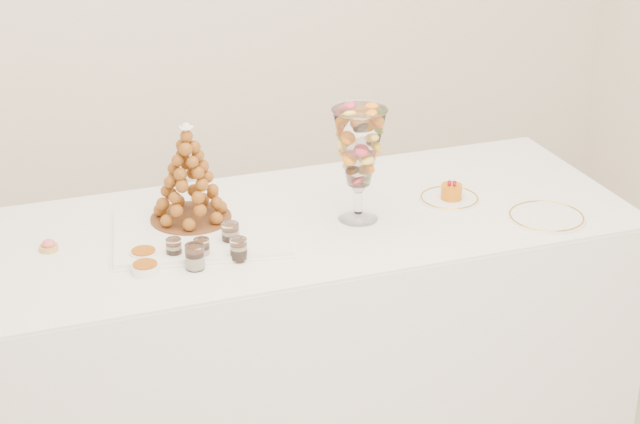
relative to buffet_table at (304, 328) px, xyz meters
name	(u,v)px	position (x,y,z in m)	size (l,w,h in m)	color
buffet_table	(304,328)	(0.00, 0.00, 0.00)	(2.20, 0.90, 0.83)	white
lace_tray	(200,233)	(-0.35, 0.00, 0.43)	(0.54, 0.41, 0.02)	white
macaron_vase	(359,149)	(0.17, -0.06, 0.66)	(0.17, 0.17, 0.38)	white
cake_plate	(449,199)	(0.52, -0.03, 0.42)	(0.20, 0.20, 0.01)	white
spare_plate	(546,217)	(0.76, -0.28, 0.42)	(0.25, 0.25, 0.01)	white
pink_tart	(49,246)	(-0.82, 0.06, 0.43)	(0.06, 0.06, 0.04)	tan
verrine_a	(174,249)	(-0.47, -0.13, 0.45)	(0.05, 0.05, 0.06)	white
verrine_b	(202,249)	(-0.39, -0.17, 0.45)	(0.05, 0.05, 0.07)	white
verrine_c	(231,234)	(-0.28, -0.10, 0.45)	(0.06, 0.06, 0.07)	white
verrine_d	(195,257)	(-0.42, -0.22, 0.46)	(0.06, 0.06, 0.08)	white
verrine_e	(239,250)	(-0.28, -0.21, 0.45)	(0.05, 0.05, 0.07)	white
ramekin_back	(144,255)	(-0.55, -0.10, 0.43)	(0.08, 0.08, 0.03)	white
ramekin_front	(145,269)	(-0.57, -0.19, 0.43)	(0.08, 0.08, 0.03)	white
croquembouche	(189,173)	(-0.35, 0.10, 0.60)	(0.27, 0.27, 0.33)	brown
mousse_cake	(452,191)	(0.53, -0.04, 0.45)	(0.07, 0.07, 0.06)	#D36A09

